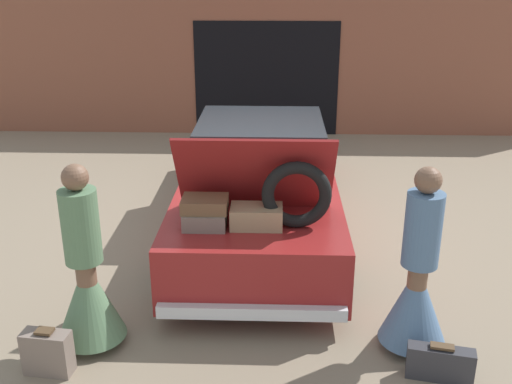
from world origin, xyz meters
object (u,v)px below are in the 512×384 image
Objects in this scene: person_right at (417,287)px; suitcase_beside_right_person at (440,363)px; person_left at (87,283)px; suitcase_beside_left_person at (48,352)px; car at (260,181)px.

suitcase_beside_right_person is at bearing -158.67° from person_right.
suitcase_beside_left_person is at bearing -38.49° from person_left.
car is 3.55m from suitcase_beside_left_person.
person_right reaches higher than suitcase_beside_right_person.
car is 3.03m from person_left.
person_left reaches higher than suitcase_beside_right_person.
car is at bearing 32.28° from person_right.
person_right reaches higher than suitcase_beside_left_person.
person_left is 3.08m from suitcase_beside_right_person.
person_right is at bearing -61.29° from car.
car reaches higher than person_right.
person_left is at bearing 94.37° from person_right.
suitcase_beside_left_person is at bearing -179.54° from suitcase_beside_right_person.
person_left is (-1.44, -2.66, -0.00)m from car.
person_right is (1.44, -2.62, -0.00)m from car.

